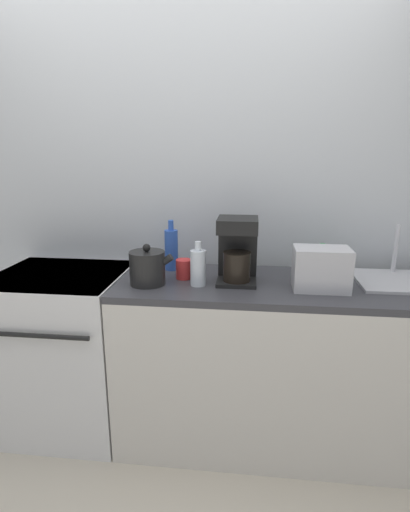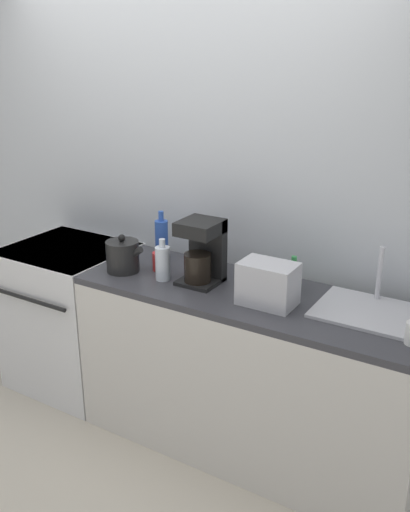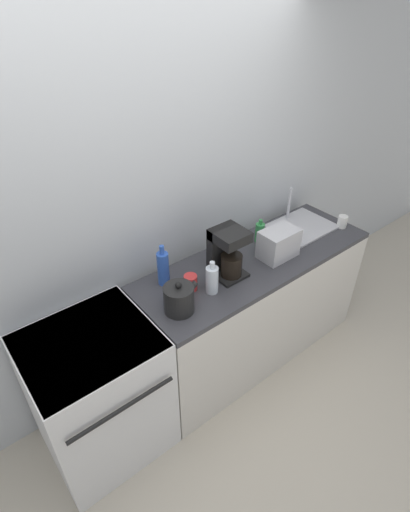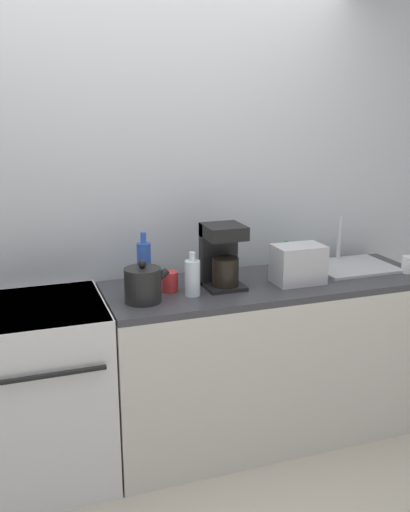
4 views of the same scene
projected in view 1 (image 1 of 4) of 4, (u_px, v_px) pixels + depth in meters
The scene contains 12 objects.
ground_plane at pixel (162, 467), 2.07m from camera, with size 12.00×12.00×0.00m, color beige.
wall_back at pixel (181, 200), 2.42m from camera, with size 8.00×0.05×2.60m.
stove at pixel (66, 347), 2.33m from camera, with size 0.72×0.69×0.93m.
counter_block at pixel (288, 364), 2.18m from camera, with size 1.82×0.62×0.93m.
kettle at pixel (148, 268), 2.03m from camera, with size 0.23×0.18×0.21m.
toaster at pixel (321, 269), 1.95m from camera, with size 0.27×0.18×0.21m.
coffee_maker at pixel (237, 249), 2.05m from camera, with size 0.20×0.21×0.34m.
sink_tray at pixel (402, 279), 2.07m from camera, with size 0.47×0.39×0.28m.
bottle_blue at pixel (171, 249), 2.27m from camera, with size 0.07×0.07×0.29m.
bottle_green at pixel (321, 263), 2.16m from camera, with size 0.07×0.07×0.18m.
bottle_clear at pixel (198, 267), 2.01m from camera, with size 0.08×0.08×0.23m.
cup_red at pixel (184, 269), 2.13m from camera, with size 0.08×0.08×0.10m.
Camera 1 is at (0.42, -1.68, 1.59)m, focal length 28.00 mm.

